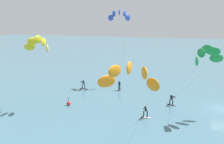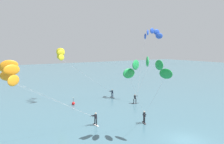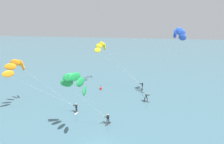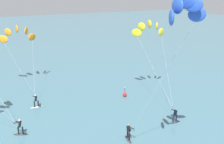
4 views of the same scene
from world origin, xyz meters
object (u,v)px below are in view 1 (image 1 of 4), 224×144
object	(u,v)px
kitesurfer_downwind	(41,46)
kitesurfer_far_out	(206,57)
kitesurfer_nearshore	(130,78)
kitesurfer_mid_water	(119,19)
marker_buoy	(68,103)

from	to	relation	value
kitesurfer_downwind	kitesurfer_far_out	bearing A→B (deg)	-87.04
kitesurfer_nearshore	kitesurfer_far_out	world-z (taller)	kitesurfer_far_out
kitesurfer_nearshore	kitesurfer_mid_water	bearing A→B (deg)	16.56
kitesurfer_downwind	marker_buoy	bearing A→B (deg)	-86.83
kitesurfer_nearshore	kitesurfer_far_out	distance (m)	14.14
kitesurfer_mid_water	kitesurfer_far_out	bearing A→B (deg)	-133.25
kitesurfer_nearshore	marker_buoy	bearing A→B (deg)	44.98
kitesurfer_nearshore	kitesurfer_far_out	size ratio (longest dim) A/B	1.22
kitesurfer_downwind	marker_buoy	world-z (taller)	kitesurfer_downwind
kitesurfer_nearshore	marker_buoy	world-z (taller)	kitesurfer_nearshore
kitesurfer_nearshore	marker_buoy	size ratio (longest dim) A/B	8.11
marker_buoy	kitesurfer_downwind	bearing A→B (deg)	93.17
marker_buoy	kitesurfer_nearshore	bearing A→B (deg)	-135.02
kitesurfer_mid_water	kitesurfer_far_out	size ratio (longest dim) A/B	1.50
kitesurfer_nearshore	kitesurfer_mid_water	distance (m)	27.63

